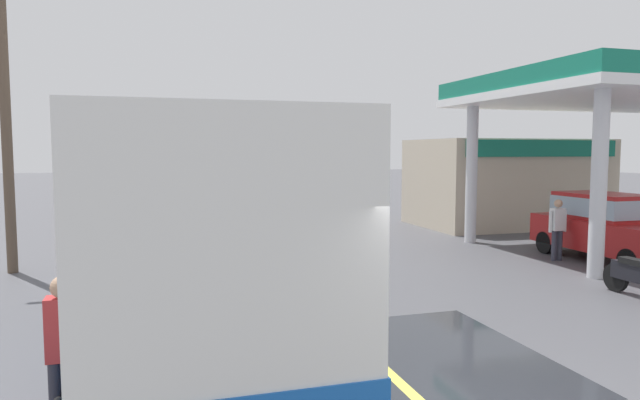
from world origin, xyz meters
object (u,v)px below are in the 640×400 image
(minibus_opposing_lane, at_px, (263,180))
(car_at_pump, at_px, (606,224))
(pedestrian_near_pump, at_px, (558,226))
(cyclist_on_shoulder, at_px, (65,369))
(motorcycle_parked_forecourt, at_px, (639,277))
(coach_bus_main, at_px, (189,224))
(car_trailing_behind_bus, at_px, (161,193))

(minibus_opposing_lane, bearing_deg, car_at_pump, -69.17)
(minibus_opposing_lane, height_order, pedestrian_near_pump, minibus_opposing_lane)
(cyclist_on_shoulder, height_order, motorcycle_parked_forecourt, cyclist_on_shoulder)
(coach_bus_main, height_order, car_trailing_behind_bus, coach_bus_main)
(motorcycle_parked_forecourt, relative_size, pedestrian_near_pump, 1.08)
(cyclist_on_shoulder, xyz_separation_m, car_trailing_behind_bus, (1.31, 21.06, 0.23))
(car_trailing_behind_bus, bearing_deg, pedestrian_near_pump, -55.21)
(pedestrian_near_pump, distance_m, car_trailing_behind_bus, 17.55)
(minibus_opposing_lane, bearing_deg, pedestrian_near_pump, -72.49)
(coach_bus_main, distance_m, cyclist_on_shoulder, 4.13)
(car_at_pump, bearing_deg, car_trailing_behind_bus, 127.05)
(pedestrian_near_pump, bearing_deg, motorcycle_parked_forecourt, -106.78)
(car_at_pump, xyz_separation_m, motorcycle_parked_forecourt, (-2.33, -3.36, -0.57))
(coach_bus_main, bearing_deg, pedestrian_near_pump, 16.43)
(minibus_opposing_lane, xyz_separation_m, pedestrian_near_pump, (4.99, -15.81, -0.54))
(car_trailing_behind_bus, bearing_deg, motorcycle_parked_forecourt, -64.01)
(coach_bus_main, xyz_separation_m, pedestrian_near_pump, (9.85, 2.90, -0.79))
(coach_bus_main, bearing_deg, car_at_pump, 12.66)
(car_at_pump, height_order, cyclist_on_shoulder, car_at_pump)
(car_at_pump, xyz_separation_m, cyclist_on_shoulder, (-12.51, -6.22, -0.23))
(minibus_opposing_lane, bearing_deg, motorcycle_parked_forecourt, -78.89)
(car_at_pump, relative_size, motorcycle_parked_forecourt, 2.33)
(coach_bus_main, relative_size, motorcycle_parked_forecourt, 6.13)
(car_at_pump, bearing_deg, pedestrian_near_pump, 160.34)
(minibus_opposing_lane, height_order, cyclist_on_shoulder, minibus_opposing_lane)
(car_at_pump, relative_size, cyclist_on_shoulder, 2.31)
(coach_bus_main, xyz_separation_m, car_trailing_behind_bus, (-0.16, 17.32, -0.71))
(cyclist_on_shoulder, relative_size, pedestrian_near_pump, 1.10)
(minibus_opposing_lane, relative_size, pedestrian_near_pump, 3.69)
(car_at_pump, distance_m, cyclist_on_shoulder, 13.98)
(coach_bus_main, relative_size, pedestrian_near_pump, 6.65)
(cyclist_on_shoulder, bearing_deg, coach_bus_main, 68.47)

